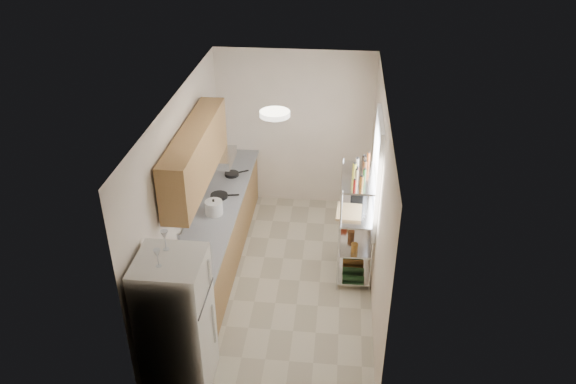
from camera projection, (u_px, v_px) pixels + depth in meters
The scene contains 16 objects.
room at pixel (279, 199), 7.10m from camera, with size 2.52×4.42×2.62m.
counter_run at pixel (219, 231), 7.98m from camera, with size 0.63×3.51×0.90m.
upper_cabinets at pixel (196, 155), 7.03m from camera, with size 0.33×2.20×0.72m, color #9C7042.
range_hood at pixel (216, 157), 7.92m from camera, with size 0.50×0.60×0.12m, color #B7BABC.
window at pixel (377, 173), 7.17m from camera, with size 0.06×1.00×1.46m, color white.
bakers_rack at pixel (357, 204), 7.37m from camera, with size 0.45×0.90×1.73m.
ceiling_dome at pixel (275, 114), 6.21m from camera, with size 0.34×0.34×0.06m, color white.
refrigerator at pixel (176, 323), 5.85m from camera, with size 0.67×0.67×1.63m, color silver.
wine_glass_a at pixel (165, 240), 5.53m from camera, with size 0.08×0.08×0.22m, color silver, non-canonical shape.
wine_glass_b at pixel (158, 258), 5.30m from camera, with size 0.07×0.07×0.19m, color silver, non-canonical shape.
rice_cooker at pixel (214, 208), 7.49m from camera, with size 0.24×0.24×0.19m, color silver.
frying_pan_large at pixel (219, 196), 7.91m from camera, with size 0.25×0.25×0.04m, color black.
frying_pan_small at pixel (232, 174), 8.48m from camera, with size 0.22×0.22×0.04m, color black.
cutting_board at pixel (349, 212), 7.34m from camera, with size 0.33×0.42×0.03m, color tan.
espresso_machine at pixel (360, 188), 7.62m from camera, with size 0.17×0.26×0.31m, color black.
storage_bag at pixel (345, 220), 7.90m from camera, with size 0.09×0.13×0.15m, color #9F2F13.
Camera 1 is at (0.73, -6.07, 4.91)m, focal length 35.00 mm.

